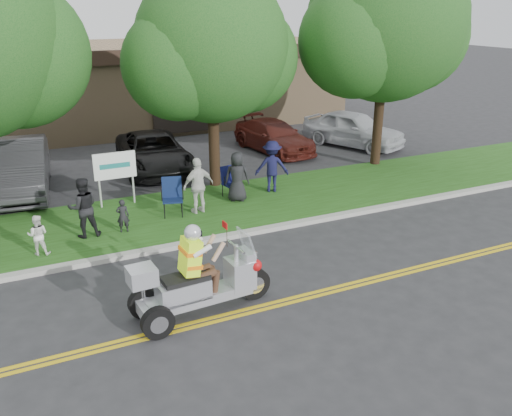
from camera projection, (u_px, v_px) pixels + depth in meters
name	position (u px, v px, depth m)	size (l,w,h in m)	color
ground	(311.00, 282.00, 12.14)	(120.00, 120.00, 0.00)	#28282B
centerline_near	(325.00, 294.00, 11.65)	(60.00, 0.10, 0.01)	gold
centerline_far	(321.00, 291.00, 11.78)	(60.00, 0.10, 0.01)	gold
curb	(254.00, 232.00, 14.70)	(60.00, 0.25, 0.12)	#A8A89E
grass_verge	(224.00, 207.00, 16.52)	(60.00, 4.00, 0.10)	#204512
commercial_building	(159.00, 82.00, 28.27)	(18.00, 8.20, 4.00)	#9E7F5B
tree_mid	(213.00, 52.00, 16.90)	(5.88, 4.80, 7.05)	#332114
tree_right	(386.00, 29.00, 19.13)	(6.86, 5.60, 8.07)	#332114
business_sign	(115.00, 169.00, 16.11)	(1.25, 0.06, 1.75)	silver
trike_scooter	(197.00, 284.00, 10.67)	(2.99, 1.02, 1.96)	black
lawn_chair_a	(230.00, 180.00, 17.09)	(0.59, 0.61, 0.97)	black
lawn_chair_b	(172.00, 194.00, 15.61)	(0.71, 0.72, 1.09)	black
spectator_adult_mid	(83.00, 208.00, 14.02)	(0.78, 0.61, 1.60)	black
spectator_adult_right	(198.00, 185.00, 15.65)	(0.97, 0.40, 1.65)	silver
spectator_chair_a	(272.00, 166.00, 17.45)	(1.08, 0.62, 1.67)	#141437
spectator_chair_b	(237.00, 177.00, 16.62)	(0.76, 0.49, 1.55)	black
child_left	(123.00, 216.00, 14.42)	(0.33, 0.22, 0.92)	black
child_right	(38.00, 235.00, 13.10)	(0.49, 0.38, 1.02)	white
parked_car_left	(18.00, 167.00, 17.63)	(1.81, 5.20, 1.71)	#2B2B2E
parked_car_mid	(154.00, 152.00, 20.10)	(2.28, 4.94, 1.37)	black
parked_car_right	(274.00, 136.00, 22.73)	(1.79, 4.39, 1.28)	#4A1711
parked_car_far_right	(353.00, 129.00, 23.48)	(1.82, 4.52, 1.54)	silver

